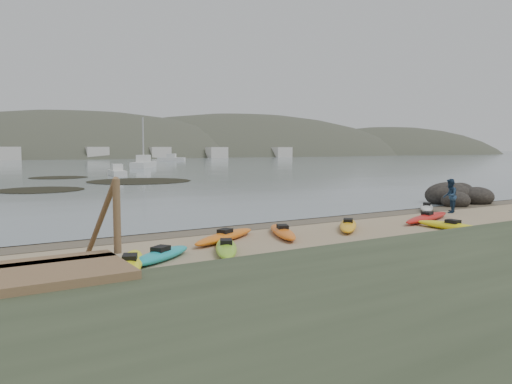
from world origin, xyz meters
TOP-DOWN VIEW (x-y plane):
  - ground at (0.00, 0.00)m, footprint 600.00×600.00m
  - wet_sand at (0.00, -0.30)m, footprint 60.00×60.00m
  - stairs at (-11.00, -11.62)m, footprint 1.50×2.70m
  - kayaks at (-1.78, -4.50)m, footprint 26.34×10.33m
  - person_east at (11.15, -2.10)m, footprint 1.14×1.07m
  - rock_cluster at (15.76, 0.78)m, footprint 5.12×3.74m
  - kelp_mats at (1.43, 32.69)m, footprint 19.83×24.93m
  - moored_boats at (-2.05, 78.73)m, footprint 87.11×76.03m
  - far_hills at (39.38, 193.97)m, footprint 550.00×135.00m
  - far_town at (6.00, 145.00)m, footprint 199.00×5.00m

SIDE VIEW (x-z plane):
  - far_hills at x=39.38m, z-range -55.93..24.07m
  - ground at x=0.00m, z-range 0.00..0.00m
  - wet_sand at x=0.00m, z-range 0.00..0.00m
  - kelp_mats at x=1.43m, z-range 0.01..0.05m
  - kayaks at x=-1.78m, z-range 0.00..0.34m
  - rock_cluster at x=15.76m, z-range -0.60..1.05m
  - moored_boats at x=-2.05m, z-range -0.08..1.27m
  - person_east at x=11.15m, z-range 0.00..1.86m
  - stairs at x=-11.00m, z-range 0.00..2.10m
  - far_town at x=6.00m, z-range 0.00..4.00m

